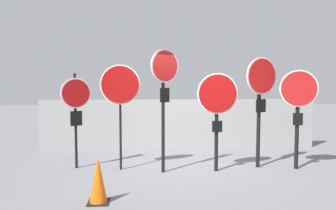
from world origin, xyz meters
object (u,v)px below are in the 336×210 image
at_px(stop_sign_5, 298,101).
at_px(stop_sign_4, 261,90).
at_px(stop_sign_0, 76,102).
at_px(traffic_cone_0, 98,180).
at_px(stop_sign_1, 120,90).
at_px(stop_sign_2, 164,84).
at_px(stop_sign_3, 217,103).

bearing_deg(stop_sign_5, stop_sign_4, -178.94).
relative_size(stop_sign_0, traffic_cone_0, 2.82).
bearing_deg(stop_sign_4, traffic_cone_0, -172.43).
height_order(stop_sign_1, stop_sign_4, stop_sign_4).
bearing_deg(stop_sign_2, traffic_cone_0, -159.06).
height_order(stop_sign_2, stop_sign_5, stop_sign_2).
xyz_separation_m(stop_sign_2, stop_sign_3, (1.13, 0.01, -0.41)).
distance_m(stop_sign_0, stop_sign_2, 2.03).
relative_size(stop_sign_2, stop_sign_5, 1.19).
bearing_deg(stop_sign_4, stop_sign_2, 164.27).
bearing_deg(stop_sign_1, stop_sign_0, 161.11).
distance_m(stop_sign_3, traffic_cone_0, 3.05).
xyz_separation_m(stop_sign_3, stop_sign_5, (1.81, 0.07, 0.04)).
bearing_deg(stop_sign_0, traffic_cone_0, -98.75).
height_order(stop_sign_3, traffic_cone_0, stop_sign_3).
distance_m(stop_sign_2, stop_sign_5, 2.97).
distance_m(stop_sign_3, stop_sign_4, 1.09).
relative_size(stop_sign_3, traffic_cone_0, 2.82).
height_order(stop_sign_4, traffic_cone_0, stop_sign_4).
height_order(stop_sign_0, stop_sign_4, stop_sign_4).
bearing_deg(stop_sign_1, stop_sign_5, -9.55).
xyz_separation_m(stop_sign_1, stop_sign_3, (2.08, -0.24, -0.28)).
height_order(stop_sign_0, stop_sign_3, same).
bearing_deg(stop_sign_1, stop_sign_4, -6.68).
relative_size(stop_sign_0, stop_sign_5, 0.97).
distance_m(stop_sign_1, stop_sign_3, 2.11).
distance_m(stop_sign_2, stop_sign_4, 2.19).
bearing_deg(stop_sign_2, stop_sign_4, -27.51).
relative_size(stop_sign_0, stop_sign_4, 0.86).
bearing_deg(stop_sign_4, stop_sign_3, 171.36).
height_order(stop_sign_1, traffic_cone_0, stop_sign_1).
relative_size(stop_sign_0, stop_sign_3, 1.00).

